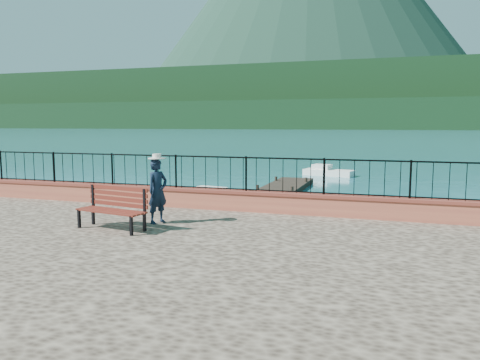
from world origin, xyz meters
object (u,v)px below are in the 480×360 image
Objects in this scene: boat_0 at (221,197)px; boat_4 at (329,170)px; person at (158,191)px; park_bench at (112,217)px.

boat_4 is at bearing 88.58° from boat_0.
boat_4 is at bearing 17.95° from person.
boat_0 is (-1.09, 10.22, -1.10)m from park_bench.
person is 0.47× the size of boat_4.
person is (0.69, 0.97, 0.51)m from park_bench.
boat_4 is (3.06, 13.78, 0.00)m from boat_0.
park_bench reaches higher than boat_4.
boat_0 and boat_4 have the same top height.
person is 9.56m from boat_0.
person is 0.39× the size of boat_0.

